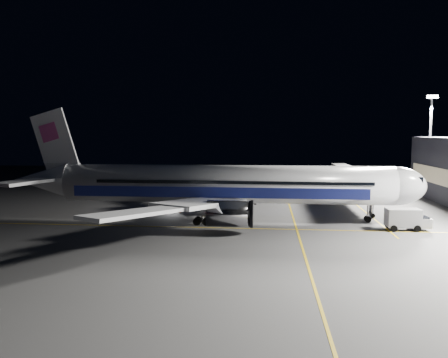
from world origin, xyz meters
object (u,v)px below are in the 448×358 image
(airliner, at_px, (219,185))
(floodlight_mast_north, at_px, (430,135))
(service_truck, at_px, (407,219))
(safety_cone_c, at_px, (180,210))
(baggage_tug, at_px, (172,203))
(safety_cone_b, at_px, (236,210))
(jet_bridge, at_px, (354,178))
(safety_cone_a, at_px, (241,208))

(airliner, bearing_deg, floodlight_mast_north, 37.91)
(service_truck, height_order, safety_cone_c, service_truck)
(floodlight_mast_north, distance_m, baggage_tug, 56.44)
(baggage_tug, distance_m, safety_cone_c, 4.09)
(floodlight_mast_north, bearing_deg, safety_cone_b, -146.07)
(baggage_tug, xyz_separation_m, safety_cone_b, (11.10, -2.77, -0.59))
(floodlight_mast_north, height_order, safety_cone_b, floodlight_mast_north)
(airliner, bearing_deg, safety_cone_c, 143.83)
(service_truck, relative_size, safety_cone_b, 8.91)
(service_truck, bearing_deg, floodlight_mast_north, 63.74)
(floodlight_mast_north, bearing_deg, jet_bridge, -142.26)
(safety_cone_a, xyz_separation_m, safety_cone_b, (-0.61, -2.11, -0.01))
(service_truck, height_order, baggage_tug, service_truck)
(jet_bridge, relative_size, floodlight_mast_north, 1.66)
(baggage_tug, bearing_deg, safety_cone_a, -7.98)
(airliner, relative_size, floodlight_mast_north, 2.97)
(jet_bridge, xyz_separation_m, safety_cone_b, (-20.95, -12.27, -4.26))
(floodlight_mast_north, relative_size, service_truck, 3.61)
(floodlight_mast_north, xyz_separation_m, safety_cone_a, (-38.34, -24.09, -12.04))
(airliner, height_order, service_truck, airliner)
(floodlight_mast_north, distance_m, service_truck, 41.45)
(airliner, relative_size, baggage_tug, 21.32)
(jet_bridge, bearing_deg, airliner, -141.96)
(jet_bridge, bearing_deg, safety_cone_b, -149.64)
(safety_cone_b, bearing_deg, safety_cone_c, -175.43)
(jet_bridge, xyz_separation_m, service_truck, (2.45, -22.94, -3.05))
(safety_cone_a, relative_size, safety_cone_c, 0.97)
(safety_cone_b, bearing_deg, floodlight_mast_north, 33.93)
(jet_bridge, height_order, service_truck, jet_bridge)
(jet_bridge, xyz_separation_m, safety_cone_a, (-20.34, -10.16, -4.25))
(airliner, distance_m, baggage_tug, 13.11)
(jet_bridge, xyz_separation_m, baggage_tug, (-32.06, -9.50, -3.67))
(service_truck, distance_m, safety_cone_b, 25.75)
(baggage_tug, bearing_deg, safety_cone_b, -18.74)
(jet_bridge, distance_m, safety_cone_a, 23.13)
(baggage_tug, bearing_deg, service_truck, -26.02)
(floodlight_mast_north, xyz_separation_m, service_truck, (-15.55, -36.87, -10.84))
(baggage_tug, distance_m, safety_cone_b, 11.46)
(safety_cone_a, distance_m, safety_cone_b, 2.19)
(airliner, relative_size, safety_cone_a, 92.49)
(airliner, bearing_deg, safety_cone_b, 69.83)
(floodlight_mast_north, bearing_deg, safety_cone_a, -147.85)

